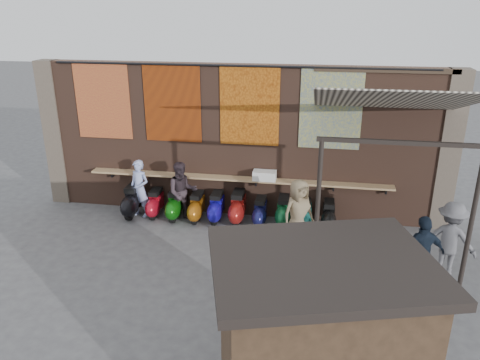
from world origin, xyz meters
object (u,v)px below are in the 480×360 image
Objects in this scene: shopper_grey at (450,239)px; diner_left at (140,189)px; scooter_stool_3 at (197,207)px; scooter_stool_9 at (328,216)px; shopper_tan at (298,213)px; scooter_stool_7 at (283,212)px; scooter_stool_2 at (175,205)px; scooter_stool_4 at (216,207)px; scooter_stool_1 at (155,203)px; market_stall at (317,354)px; scooter_stool_8 at (306,214)px; scooter_stool_6 at (260,212)px; scooter_stool_0 at (133,201)px; diner_right at (182,192)px; scooter_stool_5 at (238,208)px; shelf_box at (264,176)px; shopper_navy at (421,255)px.

diner_left is at bearing 7.71° from shopper_grey.
scooter_stool_9 is at bearing 0.78° from scooter_stool_3.
scooter_stool_7 is at bearing 74.43° from shopper_tan.
scooter_stool_4 is at bearing 2.00° from scooter_stool_2.
market_stall is at bearing -54.82° from scooter_stool_1.
scooter_stool_9 is (4.01, 0.04, -0.02)m from scooter_stool_2.
scooter_stool_2 reaches higher than scooter_stool_4.
scooter_stool_8 is at bearing 1.27° from scooter_stool_2.
scooter_stool_1 is at bearing 6.76° from shopper_grey.
shopper_grey is (4.16, -1.71, 0.46)m from scooter_stool_6.
diner_right is (1.42, -0.09, 0.39)m from scooter_stool_0.
scooter_stool_9 is 0.31× the size of market_stall.
scooter_stool_5 reaches higher than scooter_stool_2.
scooter_stool_1 reaches higher than scooter_stool_8.
scooter_stool_5 is 5.09m from shopper_grey.
scooter_stool_8 is (1.11, -0.26, -0.90)m from shelf_box.
scooter_stool_4 is 0.50× the size of shopper_navy.
shelf_box is 1.92m from scooter_stool_9.
scooter_stool_6 is (2.85, -0.08, -0.00)m from scooter_stool_1.
shopper_tan reaches higher than scooter_stool_2.
scooter_stool_1 is 0.88× the size of scooter_stool_5.
diner_right is at bearing 126.84° from shopper_tan.
scooter_stool_7 reaches higher than scooter_stool_3.
shelf_box is 1.98m from scooter_stool_3.
scooter_stool_0 is 4.04m from scooter_stool_7.
shopper_tan reaches higher than scooter_stool_9.
market_stall is at bearing -71.27° from scooter_stool_5.
diner_right is 0.98× the size of shopper_grey.
shopper_navy reaches higher than scooter_stool_3.
shelf_box is at bearing 89.02° from shopper_tan.
scooter_stool_0 is at bearing -178.75° from scooter_stool_7.
shelf_box reaches higher than scooter_stool_3.
shopper_tan is at bearing 5.14° from diner_left.
market_stall is (3.76, -6.09, 0.86)m from scooter_stool_2.
diner_left is (-4.99, -0.01, 0.41)m from scooter_stool_9.
shopper_navy is at bearing 45.51° from market_stall.
scooter_stool_0 is at bearing -179.47° from scooter_stool_9.
shopper_tan is (-2.47, 1.53, 0.01)m from shopper_navy.
scooter_stool_7 is 0.58m from scooter_stool_8.
diner_right is 1.00× the size of shopper_navy.
scooter_stool_1 is at bearing -174.69° from shelf_box.
scooter_stool_6 is (0.60, -0.06, -0.05)m from scooter_stool_5.
scooter_stool_4 is at bearing -178.70° from scooter_stool_7.
diner_left reaches higher than scooter_stool_1.
scooter_stool_4 reaches higher than scooter_stool_8.
scooter_stool_5 is (1.09, 0.06, 0.04)m from scooter_stool_3.
scooter_stool_9 is 6.20m from market_stall.
scooter_stool_4 reaches higher than scooter_stool_3.
shelf_box is 1.05m from scooter_stool_7.
shopper_tan is at bearing 79.48° from market_stall.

